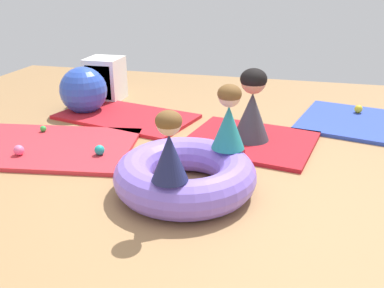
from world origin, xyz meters
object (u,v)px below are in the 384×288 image
at_px(play_ball_pink, 19,150).
at_px(child_in_teal, 229,118).
at_px(play_ball_teal, 100,150).
at_px(storage_cube, 104,79).
at_px(child_in_navy, 169,147).
at_px(exercise_ball_large, 83,90).
at_px(play_ball_yellow, 358,109).
at_px(adult_seated, 252,106).
at_px(inflatable_cushion, 186,175).
at_px(play_ball_green, 43,129).

bearing_deg(play_ball_pink, child_in_teal, 1.23).
xyz_separation_m(play_ball_teal, storage_cube, (-0.78, 1.82, 0.19)).
distance_m(child_in_navy, exercise_ball_large, 2.67).
bearing_deg(play_ball_yellow, child_in_navy, -118.78).
relative_size(child_in_navy, play_ball_yellow, 5.21).
distance_m(adult_seated, storage_cube, 2.34).
height_order(adult_seated, storage_cube, adult_seated).
height_order(child_in_teal, play_ball_pink, child_in_teal).
height_order(child_in_navy, play_ball_teal, child_in_navy).
bearing_deg(child_in_teal, storage_cube, -12.56).
distance_m(adult_seated, play_ball_teal, 1.52).
bearing_deg(child_in_navy, child_in_teal, -163.44).
height_order(inflatable_cushion, play_ball_teal, inflatable_cushion).
height_order(child_in_navy, adult_seated, child_in_navy).
bearing_deg(child_in_navy, play_ball_yellow, -168.98).
bearing_deg(play_ball_green, play_ball_teal, -26.20).
xyz_separation_m(inflatable_cushion, play_ball_yellow, (1.50, 2.35, -0.06)).
distance_m(play_ball_green, storage_cube, 1.42).
distance_m(play_ball_pink, play_ball_green, 0.62).
bearing_deg(child_in_navy, play_ball_pink, -70.85).
bearing_deg(inflatable_cushion, play_ball_green, 154.88).
relative_size(inflatable_cushion, play_ball_pink, 11.58).
height_order(adult_seated, exercise_ball_large, adult_seated).
relative_size(inflatable_cushion, exercise_ball_large, 1.97).
bearing_deg(play_ball_yellow, play_ball_teal, -141.60).
bearing_deg(exercise_ball_large, play_ball_yellow, 12.28).
bearing_deg(inflatable_cushion, play_ball_pink, 172.04).
xyz_separation_m(adult_seated, play_ball_green, (-2.14, -0.33, -0.32)).
bearing_deg(inflatable_cushion, play_ball_yellow, 57.45).
bearing_deg(play_ball_green, child_in_navy, -34.60).
bearing_deg(play_ball_teal, exercise_ball_large, 122.52).
relative_size(inflatable_cushion, adult_seated, 1.54).
distance_m(inflatable_cushion, play_ball_pink, 1.67).
height_order(play_ball_yellow, exercise_ball_large, exercise_ball_large).
bearing_deg(child_in_teal, child_in_navy, 98.68).
bearing_deg(adult_seated, child_in_teal, -63.89).
relative_size(child_in_teal, adult_seated, 0.73).
bearing_deg(play_ball_green, play_ball_yellow, 24.73).
distance_m(inflatable_cushion, play_ball_green, 1.97).
relative_size(child_in_navy, storage_cube, 0.88).
bearing_deg(play_ball_teal, child_in_navy, -41.03).
bearing_deg(exercise_ball_large, storage_cube, 90.15).
xyz_separation_m(child_in_navy, exercise_ball_large, (-1.71, 2.04, -0.25)).
xyz_separation_m(child_in_teal, adult_seated, (0.08, 0.89, -0.16)).
height_order(child_in_teal, play_ball_teal, child_in_teal).
distance_m(adult_seated, play_ball_yellow, 1.67).
distance_m(adult_seated, play_ball_pink, 2.24).
height_order(inflatable_cushion, child_in_teal, child_in_teal).
height_order(play_ball_green, storage_cube, storage_cube).
height_order(adult_seated, play_ball_yellow, adult_seated).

